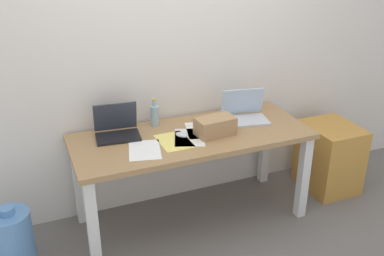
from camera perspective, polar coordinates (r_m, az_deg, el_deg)
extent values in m
plane|color=slate|center=(3.57, 0.00, -11.46)|extent=(8.00, 8.00, 0.00)
cube|color=silver|center=(3.37, -2.67, 10.82)|extent=(5.20, 0.08, 2.60)
cube|color=#A37A4C|center=(3.20, 0.00, -1.14)|extent=(1.73, 0.70, 0.04)
cube|color=silver|center=(2.97, -12.71, -12.26)|extent=(0.07, 0.07, 0.69)
cube|color=silver|center=(3.51, 14.18, -6.20)|extent=(0.07, 0.07, 0.69)
cube|color=silver|center=(3.45, -14.47, -6.83)|extent=(0.07, 0.07, 0.69)
cube|color=silver|center=(3.93, 9.36, -2.33)|extent=(0.07, 0.07, 0.69)
cube|color=black|center=(3.17, -9.52, -1.17)|extent=(0.33, 0.23, 0.02)
cube|color=#333842|center=(3.22, -9.90, 1.48)|extent=(0.31, 0.09, 0.21)
cube|color=silver|center=(3.42, 7.01, 0.93)|extent=(0.36, 0.27, 0.02)
cube|color=silver|center=(3.48, 6.54, 3.43)|extent=(0.34, 0.11, 0.22)
cylinder|color=#99B7C1|center=(3.33, -4.84, 1.60)|extent=(0.07, 0.07, 0.15)
cylinder|color=#99B7C1|center=(3.29, -4.90, 3.22)|extent=(0.03, 0.03, 0.05)
cylinder|color=gold|center=(3.28, -4.92, 3.70)|extent=(0.03, 0.03, 0.01)
ellipsoid|color=silver|center=(3.15, -1.32, -0.90)|extent=(0.11, 0.12, 0.03)
cube|color=tan|center=(3.17, 3.01, 0.23)|extent=(0.29, 0.18, 0.13)
cube|color=white|center=(2.98, -6.14, -2.85)|extent=(0.27, 0.34, 0.00)
cube|color=white|center=(3.14, -0.32, -1.23)|extent=(0.30, 0.35, 0.00)
cube|color=#F4E06B|center=(3.09, -2.34, -1.72)|extent=(0.22, 0.30, 0.00)
cube|color=white|center=(3.26, 1.16, -0.28)|extent=(0.28, 0.34, 0.00)
cylinder|color=#598CC6|center=(3.24, -22.15, -13.25)|extent=(0.27, 0.27, 0.41)
cylinder|color=#598CC6|center=(3.11, -22.82, -9.84)|extent=(0.10, 0.10, 0.05)
cube|color=#C68938|center=(3.99, 17.31, -3.59)|extent=(0.40, 0.48, 0.58)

